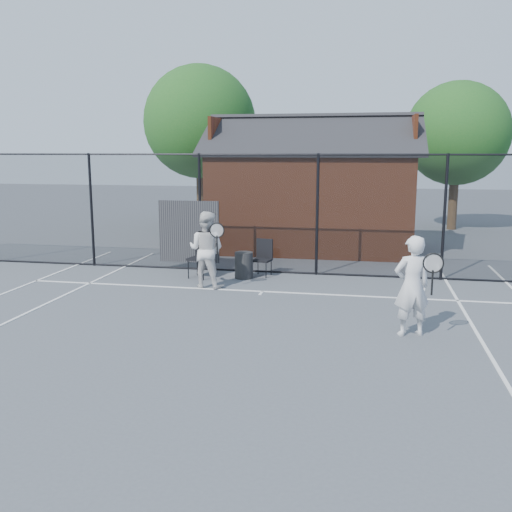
% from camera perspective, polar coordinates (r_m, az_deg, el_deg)
% --- Properties ---
extents(ground, '(80.00, 80.00, 0.00)m').
position_cam_1_polar(ground, '(9.75, -2.59, -7.77)').
color(ground, '#494E53').
rests_on(ground, ground).
extents(court_lines, '(11.02, 18.00, 0.01)m').
position_cam_1_polar(court_lines, '(8.55, -4.72, -10.43)').
color(court_lines, silver).
rests_on(court_lines, ground).
extents(fence, '(22.04, 3.00, 3.00)m').
position_cam_1_polar(fence, '(14.31, 0.91, 4.02)').
color(fence, black).
rests_on(fence, ground).
extents(clubhouse, '(6.50, 4.36, 4.19)m').
position_cam_1_polar(clubhouse, '(18.14, 5.69, 5.83)').
color(clubhouse, brown).
rests_on(clubhouse, ground).
extents(tree_left, '(4.48, 4.48, 6.44)m').
position_cam_1_polar(tree_left, '(23.51, -5.65, 13.17)').
color(tree_left, '#372816').
rests_on(tree_left, ground).
extents(tree_right, '(3.97, 3.97, 5.70)m').
position_cam_1_polar(tree_right, '(23.74, 19.47, 11.45)').
color(tree_right, '#372816').
rests_on(tree_right, ground).
extents(player_front, '(0.81, 0.65, 1.70)m').
position_cam_1_polar(player_front, '(9.79, 15.33, -2.90)').
color(player_front, silver).
rests_on(player_front, ground).
extents(player_back, '(0.98, 0.78, 1.73)m').
position_cam_1_polar(player_back, '(12.87, -4.99, 0.65)').
color(player_back, silver).
rests_on(player_back, ground).
extents(chair_left, '(0.62, 0.63, 1.05)m').
position_cam_1_polar(chair_left, '(13.91, -5.62, -0.06)').
color(chair_left, black).
rests_on(chair_left, ground).
extents(chair_right, '(0.50, 0.52, 0.89)m').
position_cam_1_polar(chair_right, '(14.04, 0.60, -0.25)').
color(chair_right, black).
rests_on(chair_right, ground).
extents(waste_bin, '(0.49, 0.49, 0.64)m').
position_cam_1_polar(waste_bin, '(13.83, -1.23, -0.93)').
color(waste_bin, '#262626').
rests_on(waste_bin, ground).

